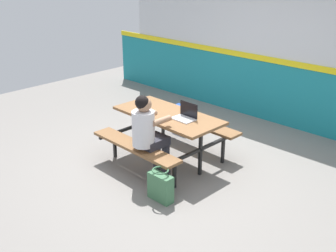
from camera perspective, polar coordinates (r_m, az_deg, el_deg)
ground_plane at (r=6.18m, az=0.56°, el=-5.01°), size 10.00×10.00×0.02m
accent_backdrop at (r=7.67m, az=13.78°, el=9.81°), size 8.00×0.14×2.60m
picnic_table_main at (r=5.99m, az=0.00°, el=0.19°), size 1.65×1.59×0.74m
student_nearer at (r=5.46m, az=-2.82°, el=-0.56°), size 0.37×0.53×1.21m
laptop_silver at (r=5.73m, az=2.42°, el=1.45°), size 0.33×0.23×0.22m
backpack_dark at (r=7.22m, az=1.90°, el=1.10°), size 0.30×0.22×0.44m
tote_bag_bright at (r=5.16m, az=-1.04°, el=-8.39°), size 0.34×0.21×0.43m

